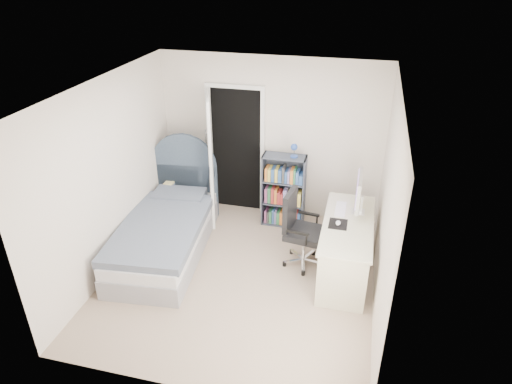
% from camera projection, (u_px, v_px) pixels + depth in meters
% --- Properties ---
extents(room_shell, '(3.50, 3.70, 2.60)m').
position_uv_depth(room_shell, '(239.00, 193.00, 5.40)').
color(room_shell, gray).
rests_on(room_shell, ground).
extents(door, '(0.92, 0.80, 2.06)m').
position_uv_depth(door, '(220.00, 154.00, 6.97)').
color(door, black).
rests_on(door, ground).
extents(bed, '(1.25, 2.32, 1.37)m').
position_uv_depth(bed, '(167.00, 230.00, 6.40)').
color(bed, gray).
rests_on(bed, ground).
extents(nightstand, '(0.40, 0.40, 0.58)m').
position_uv_depth(nightstand, '(173.00, 193.00, 7.23)').
color(nightstand, tan).
rests_on(nightstand, ground).
extents(floor_lamp, '(0.20, 0.20, 1.42)m').
position_uv_depth(floor_lamp, '(209.00, 179.00, 7.23)').
color(floor_lamp, silver).
rests_on(floor_lamp, ground).
extents(bookcase, '(0.64, 0.27, 1.36)m').
position_uv_depth(bookcase, '(284.00, 194.00, 6.91)').
color(bookcase, '#3A4150').
rests_on(bookcase, ground).
extents(desk, '(0.63, 1.56, 1.28)m').
position_uv_depth(desk, '(346.00, 245.00, 5.89)').
color(desk, beige).
rests_on(desk, ground).
extents(office_chair, '(0.56, 0.58, 1.06)m').
position_uv_depth(office_chair, '(298.00, 226.00, 6.00)').
color(office_chair, silver).
rests_on(office_chair, ground).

